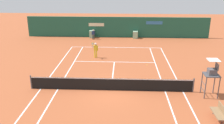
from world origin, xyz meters
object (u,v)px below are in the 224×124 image
at_px(tennis_ball_near_service_line, 147,65).
at_px(tennis_ball_by_sideline, 92,60).
at_px(player_bench, 220,112).
at_px(umpire_chair, 212,73).
at_px(player_on_baseline, 95,49).
at_px(ball_kid_centre_post, 93,34).

relative_size(tennis_ball_near_service_line, tennis_ball_by_sideline, 1.00).
xyz_separation_m(player_bench, tennis_ball_near_service_line, (-3.42, 9.34, -0.48)).
xyz_separation_m(umpire_chair, tennis_ball_near_service_line, (-3.85, 6.17, -1.70)).
bearing_deg(player_bench, tennis_ball_near_service_line, 20.14).
bearing_deg(tennis_ball_near_service_line, player_bench, -69.86).
relative_size(player_bench, player_on_baseline, 0.84).
bearing_deg(player_bench, umpire_chair, -7.60).
xyz_separation_m(player_on_baseline, ball_kid_centre_post, (-1.16, 7.86, -0.16)).
relative_size(player_on_baseline, ball_kid_centre_post, 1.32).
height_order(umpire_chair, tennis_ball_near_service_line, umpire_chair).
relative_size(player_on_baseline, tennis_ball_by_sideline, 26.35).
bearing_deg(tennis_ball_near_service_line, player_on_baseline, 158.49).
relative_size(umpire_chair, player_bench, 1.78).
relative_size(player_bench, ball_kid_centre_post, 1.12).
distance_m(player_on_baseline, ball_kid_centre_post, 7.94).
distance_m(umpire_chair, player_on_baseline, 12.20).
bearing_deg(umpire_chair, tennis_ball_near_service_line, 31.96).
bearing_deg(ball_kid_centre_post, tennis_ball_by_sideline, 91.26).
distance_m(player_bench, tennis_ball_by_sideline, 13.78).
bearing_deg(tennis_ball_by_sideline, ball_kid_centre_post, 95.93).
bearing_deg(tennis_ball_by_sideline, tennis_ball_near_service_line, -12.77).
xyz_separation_m(ball_kid_centre_post, tennis_ball_near_service_line, (6.31, -9.88, -0.75)).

